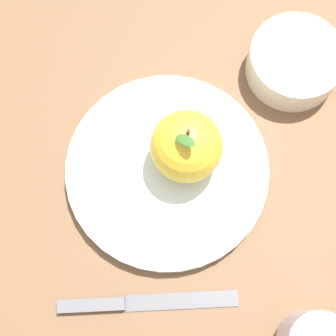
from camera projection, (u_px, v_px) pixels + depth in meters
name	position (u px, v px, depth m)	size (l,w,h in m)	color
ground_plane	(163.00, 186.00, 0.60)	(2.40, 2.40, 0.00)	brown
dinner_plate	(168.00, 170.00, 0.59)	(0.24, 0.24, 0.02)	silver
apple	(186.00, 147.00, 0.55)	(0.08, 0.08, 0.09)	gold
side_bowl	(295.00, 61.00, 0.62)	(0.12, 0.12, 0.04)	silver
knife	(131.00, 303.00, 0.56)	(0.08, 0.20, 0.01)	#59595E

